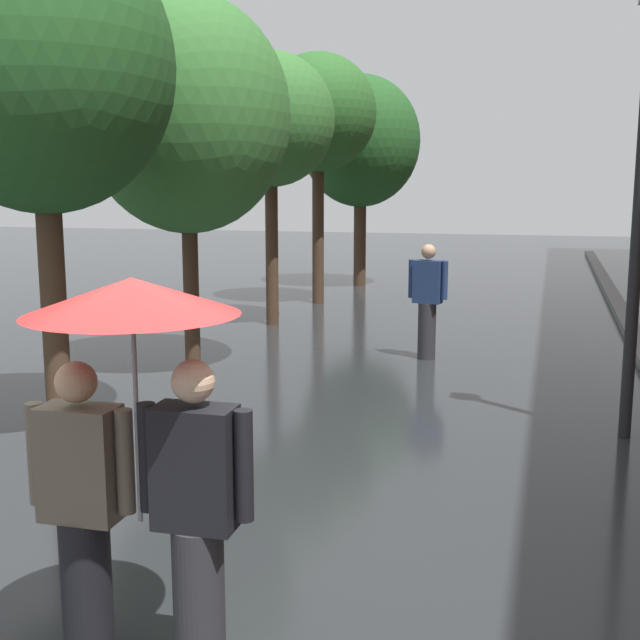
# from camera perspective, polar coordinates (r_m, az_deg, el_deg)

# --- Properties ---
(ground_plane) EXTENTS (80.00, 80.00, 0.00)m
(ground_plane) POSITION_cam_1_polar(r_m,az_deg,el_deg) (4.73, -9.42, -21.82)
(ground_plane) COLOR #26282B
(kerb_strip) EXTENTS (0.30, 36.00, 0.12)m
(kerb_strip) POSITION_cam_1_polar(r_m,az_deg,el_deg) (13.90, 21.88, -1.09)
(kerb_strip) COLOR slate
(kerb_strip) RESTS_ON ground
(street_tree_0) EXTENTS (2.52, 2.52, 5.01)m
(street_tree_0) POSITION_cam_1_polar(r_m,az_deg,el_deg) (8.18, -19.63, 16.95)
(street_tree_0) COLOR #473323
(street_tree_0) RESTS_ON ground
(street_tree_1) EXTENTS (2.72, 2.72, 4.94)m
(street_tree_1) POSITION_cam_1_polar(r_m,az_deg,el_deg) (10.71, -9.67, 14.41)
(street_tree_1) COLOR #473323
(street_tree_1) RESTS_ON ground
(street_tree_2) EXTENTS (2.26, 2.26, 4.82)m
(street_tree_2) POSITION_cam_1_polar(r_m,az_deg,el_deg) (14.25, -3.61, 14.21)
(street_tree_2) COLOR #473323
(street_tree_2) RESTS_ON ground
(street_tree_3) EXTENTS (2.45, 2.45, 5.25)m
(street_tree_3) POSITION_cam_1_polar(r_m,az_deg,el_deg) (16.97, -0.14, 14.71)
(street_tree_3) COLOR #473323
(street_tree_3) RESTS_ON ground
(street_tree_4) EXTENTS (2.97, 2.97, 5.25)m
(street_tree_4) POSITION_cam_1_polar(r_m,az_deg,el_deg) (20.11, 2.97, 12.78)
(street_tree_4) COLOR #473323
(street_tree_4) RESTS_ON ground
(couple_under_umbrella) EXTENTS (1.21, 1.05, 2.03)m
(couple_under_umbrella) POSITION_cam_1_polar(r_m,az_deg,el_deg) (3.99, -13.19, -7.19)
(couple_under_umbrella) COLOR black
(couple_under_umbrella) RESTS_ON ground
(pedestrian_walking_midground) EXTENTS (0.58, 0.29, 1.67)m
(pedestrian_walking_midground) POSITION_cam_1_polar(r_m,az_deg,el_deg) (11.44, 7.80, 1.39)
(pedestrian_walking_midground) COLOR #2D2D33
(pedestrian_walking_midground) RESTS_ON ground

